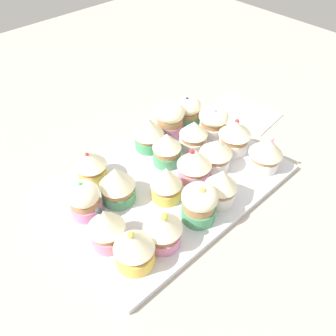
{
  "coord_description": "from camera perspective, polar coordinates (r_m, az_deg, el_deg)",
  "views": [
    {
      "loc": [
        31.84,
        34.11,
        49.12
      ],
      "look_at": [
        0.0,
        0.0,
        4.2
      ],
      "focal_mm": 37.35,
      "sensor_mm": 36.0,
      "label": 1
    }
  ],
  "objects": [
    {
      "name": "cupcake_2",
      "position": [
        0.72,
        -3.17,
        5.82
      ],
      "size": [
        6.38,
        6.38,
        7.35
      ],
      "color": "#4C9E6B",
      "rests_on": "baking_tray"
    },
    {
      "name": "cupcake_12",
      "position": [
        0.61,
        -0.29,
        -2.4
      ],
      "size": [
        5.64,
        5.64,
        7.19
      ],
      "color": "#EFC651",
      "rests_on": "baking_tray"
    },
    {
      "name": "cupcake_16",
      "position": [
        0.58,
        5.11,
        -5.72
      ],
      "size": [
        6.1,
        6.1,
        7.62
      ],
      "color": "#4C9E6B",
      "rests_on": "baking_tray"
    },
    {
      "name": "cupcake_0",
      "position": [
        0.78,
        3.42,
        9.2
      ],
      "size": [
        5.32,
        5.32,
        6.93
      ],
      "color": "#4C9E6B",
      "rests_on": "baking_tray"
    },
    {
      "name": "cupcake_13",
      "position": [
        0.55,
        -10.06,
        -9.37
      ],
      "size": [
        5.95,
        5.95,
        8.34
      ],
      "color": "pink",
      "rests_on": "baking_tray"
    },
    {
      "name": "cupcake_7",
      "position": [
        0.61,
        -8.31,
        -2.57
      ],
      "size": [
        6.36,
        6.36,
        7.48
      ],
      "color": "#4C9E6B",
      "rests_on": "baking_tray"
    },
    {
      "name": "napkin",
      "position": [
        0.87,
        12.36,
        8.89
      ],
      "size": [
        12.46,
        16.1,
        0.6
      ],
      "primitive_type": "cube",
      "rotation": [
        0.0,
        0.0,
        0.1
      ],
      "color": "white",
      "rests_on": "ground_plane"
    },
    {
      "name": "cupcake_3",
      "position": [
        0.66,
        -12.44,
        0.4
      ],
      "size": [
        5.99,
        5.99,
        6.81
      ],
      "color": "#EFC651",
      "rests_on": "baking_tray"
    },
    {
      "name": "cupcake_6",
      "position": [
        0.68,
        -0.19,
        3.27
      ],
      "size": [
        5.67,
        5.67,
        7.17
      ],
      "color": "#4C9E6B",
      "rests_on": "baking_tray"
    },
    {
      "name": "cupcake_11",
      "position": [
        0.65,
        4.33,
        0.72
      ],
      "size": [
        6.55,
        6.55,
        7.26
      ],
      "color": "pink",
      "rests_on": "baking_tray"
    },
    {
      "name": "cupcake_17",
      "position": [
        0.55,
        -0.85,
        -9.7
      ],
      "size": [
        6.26,
        6.26,
        7.62
      ],
      "color": "pink",
      "rests_on": "baking_tray"
    },
    {
      "name": "cupcake_4",
      "position": [
        0.76,
        7.39,
        7.56
      ],
      "size": [
        6.36,
        6.36,
        6.59
      ],
      "color": "white",
      "rests_on": "baking_tray"
    },
    {
      "name": "cupcake_1",
      "position": [
        0.75,
        0.34,
        8.1
      ],
      "size": [
        6.2,
        6.2,
        7.34
      ],
      "color": "pink",
      "rests_on": "baking_tray"
    },
    {
      "name": "cupcake_15",
      "position": [
        0.61,
        8.64,
        -2.88
      ],
      "size": [
        5.77,
        5.77,
        7.35
      ],
      "color": "white",
      "rests_on": "baking_tray"
    },
    {
      "name": "cupcake_9",
      "position": [
        0.72,
        10.81,
        5.23
      ],
      "size": [
        6.52,
        6.52,
        7.36
      ],
      "color": "white",
      "rests_on": "baking_tray"
    },
    {
      "name": "cupcake_5",
      "position": [
        0.72,
        4.18,
        5.36
      ],
      "size": [
        5.79,
        5.79,
        6.75
      ],
      "color": "white",
      "rests_on": "baking_tray"
    },
    {
      "name": "baking_tray",
      "position": [
        0.67,
        0.0,
        -2.21
      ],
      "size": [
        42.97,
        30.04,
        1.2
      ],
      "color": "silver",
      "rests_on": "ground_plane"
    },
    {
      "name": "cupcake_18",
      "position": [
        0.53,
        -5.54,
        -12.77
      ],
      "size": [
        6.26,
        6.26,
        7.76
      ],
      "color": "#EFC651",
      "rests_on": "baking_tray"
    },
    {
      "name": "cupcake_10",
      "position": [
        0.68,
        7.82,
        2.44
      ],
      "size": [
        6.38,
        6.38,
        6.59
      ],
      "color": "white",
      "rests_on": "baking_tray"
    },
    {
      "name": "cupcake_8",
      "position": [
        0.61,
        -13.47,
        -5.01
      ],
      "size": [
        5.54,
        5.54,
        7.04
      ],
      "color": "pink",
      "rests_on": "baking_tray"
    },
    {
      "name": "cupcake_14",
      "position": [
        0.69,
        15.69,
        2.52
      ],
      "size": [
        6.5,
        6.5,
        7.52
      ],
      "color": "white",
      "rests_on": "baking_tray"
    },
    {
      "name": "ground_plane",
      "position": [
        0.69,
        0.0,
        -3.42
      ],
      "size": [
        180.0,
        180.0,
        3.0
      ],
      "primitive_type": "cube",
      "color": "#B2A899"
    }
  ]
}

